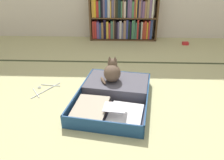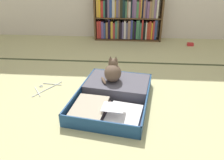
# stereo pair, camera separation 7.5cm
# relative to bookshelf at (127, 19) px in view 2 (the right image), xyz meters

# --- Properties ---
(ground_plane) EXTENTS (10.00, 10.00, 0.00)m
(ground_plane) POSITION_rel_bookshelf_xyz_m (0.02, -2.26, -0.38)
(ground_plane) COLOR #C4C187
(tatami_border) EXTENTS (4.80, 0.05, 0.00)m
(tatami_border) POSITION_rel_bookshelf_xyz_m (0.02, -1.13, -0.38)
(tatami_border) COLOR #3C4527
(tatami_border) RESTS_ON ground_plane
(bookshelf) EXTENTS (1.21, 0.24, 0.81)m
(bookshelf) POSITION_rel_bookshelf_xyz_m (0.00, 0.00, 0.00)
(bookshelf) COLOR brown
(bookshelf) RESTS_ON ground_plane
(open_suitcase) EXTENTS (0.82, 1.05, 0.13)m
(open_suitcase) POSITION_rel_bookshelf_xyz_m (-0.10, -2.09, -0.33)
(open_suitcase) COLOR navy
(open_suitcase) RESTS_ON ground_plane
(black_cat) EXTENTS (0.23, 0.23, 0.26)m
(black_cat) POSITION_rel_bookshelf_xyz_m (-0.11, -1.94, -0.16)
(black_cat) COLOR brown
(black_cat) RESTS_ON open_suitcase
(clothes_hanger) EXTENTS (0.29, 0.36, 0.01)m
(clothes_hanger) POSITION_rel_bookshelf_xyz_m (-0.86, -1.95, -0.38)
(clothes_hanger) COLOR silver
(clothes_hanger) RESTS_ON ground_plane
(small_red_pouch) EXTENTS (0.10, 0.07, 0.05)m
(small_red_pouch) POSITION_rel_bookshelf_xyz_m (1.10, -0.29, -0.36)
(small_red_pouch) COLOR red
(small_red_pouch) RESTS_ON ground_plane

